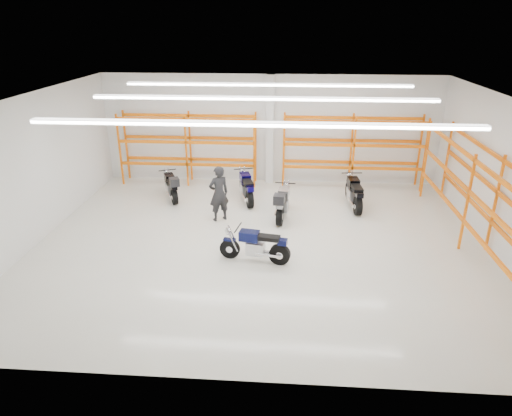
# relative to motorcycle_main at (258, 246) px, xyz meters

# --- Properties ---
(ground) EXTENTS (14.00, 14.00, 0.00)m
(ground) POSITION_rel_motorcycle_main_xyz_m (0.02, 1.23, -0.48)
(ground) COLOR silver
(ground) RESTS_ON ground
(room_shell) EXTENTS (14.02, 12.02, 4.51)m
(room_shell) POSITION_rel_motorcycle_main_xyz_m (0.02, 1.25, 2.80)
(room_shell) COLOR white
(room_shell) RESTS_ON ground
(motorcycle_main) EXTENTS (2.09, 0.77, 1.03)m
(motorcycle_main) POSITION_rel_motorcycle_main_xyz_m (0.00, 0.00, 0.00)
(motorcycle_main) COLOR black
(motorcycle_main) RESTS_ON ground
(motorcycle_back_a) EXTENTS (1.13, 2.04, 1.11)m
(motorcycle_back_a) POSITION_rel_motorcycle_main_xyz_m (-3.68, 4.69, 0.05)
(motorcycle_back_a) COLOR black
(motorcycle_back_a) RESTS_ON ground
(motorcycle_back_b) EXTENTS (0.91, 2.23, 1.12)m
(motorcycle_back_b) POSITION_rel_motorcycle_main_xyz_m (-0.77, 4.74, 0.04)
(motorcycle_back_b) COLOR black
(motorcycle_back_b) RESTS_ON ground
(motorcycle_back_c) EXTENTS (0.75, 2.32, 1.19)m
(motorcycle_back_c) POSITION_rel_motorcycle_main_xyz_m (0.64, 3.15, 0.09)
(motorcycle_back_c) COLOR black
(motorcycle_back_c) RESTS_ON ground
(motorcycle_back_d) EXTENTS (0.78, 2.34, 1.15)m
(motorcycle_back_d) POSITION_rel_motorcycle_main_xyz_m (3.28, 4.39, 0.06)
(motorcycle_back_d) COLOR black
(motorcycle_back_d) RESTS_ON ground
(standing_man) EXTENTS (0.86, 0.77, 1.96)m
(standing_man) POSITION_rel_motorcycle_main_xyz_m (-1.54, 2.87, 0.50)
(standing_man) COLOR black
(standing_man) RESTS_ON ground
(structural_column) EXTENTS (0.32, 0.32, 4.50)m
(structural_column) POSITION_rel_motorcycle_main_xyz_m (0.02, 7.05, 1.77)
(structural_column) COLOR white
(structural_column) RESTS_ON ground
(pallet_racking_back_left) EXTENTS (5.67, 0.87, 3.00)m
(pallet_racking_back_left) POSITION_rel_motorcycle_main_xyz_m (-3.38, 6.71, 1.30)
(pallet_racking_back_left) COLOR #FA7000
(pallet_racking_back_left) RESTS_ON ground
(pallet_racking_back_right) EXTENTS (5.67, 0.87, 3.00)m
(pallet_racking_back_right) POSITION_rel_motorcycle_main_xyz_m (3.42, 6.71, 1.30)
(pallet_racking_back_right) COLOR #FA7000
(pallet_racking_back_right) RESTS_ON ground
(pallet_racking_side) EXTENTS (0.87, 9.07, 3.00)m
(pallet_racking_side) POSITION_rel_motorcycle_main_xyz_m (6.50, 1.23, 1.33)
(pallet_racking_side) COLOR #FA7000
(pallet_racking_side) RESTS_ON ground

